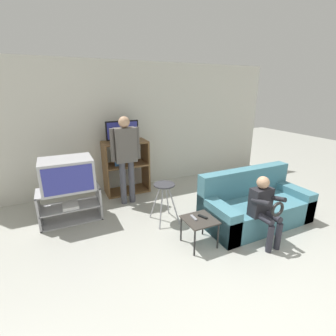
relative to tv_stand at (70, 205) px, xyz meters
name	(u,v)px	position (x,y,z in m)	size (l,w,h in m)	color
ground_plane	(275,316)	(1.60, -2.75, -0.27)	(18.00, 18.00, 0.00)	#ADADA3
wall_back	(140,127)	(1.60, 1.06, 1.03)	(6.40, 0.06, 2.60)	beige
tv_stand	(70,205)	(0.00, 0.00, 0.00)	(0.95, 0.45, 0.56)	#A8A8AD
television_main	(67,174)	(0.02, -0.01, 0.53)	(0.77, 0.57, 0.49)	#B2B2B7
media_shelf	(126,167)	(1.16, 0.75, 0.28)	(0.88, 0.48, 1.08)	brown
television_flat	(122,132)	(1.12, 0.73, 1.00)	(0.64, 0.20, 0.41)	black
folding_stool	(164,192)	(1.37, -0.68, 0.25)	(0.37, 0.43, 0.65)	#99999E
snack_table	(200,222)	(1.54, -1.46, 0.07)	(0.42, 0.42, 0.39)	#38332D
remote_control_black	(203,217)	(1.60, -1.44, 0.13)	(0.04, 0.14, 0.02)	black
remote_control_white	(194,218)	(1.48, -1.41, 0.13)	(0.04, 0.14, 0.02)	gray
couch	(254,205)	(2.68, -1.30, 0.00)	(1.73, 0.82, 0.82)	teal
person_standing_adult	(126,152)	(1.03, 0.24, 0.71)	(0.53, 0.20, 1.62)	#4C4C56
person_seated_child	(265,206)	(2.37, -1.78, 0.28)	(0.33, 0.43, 0.96)	#2D2D38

